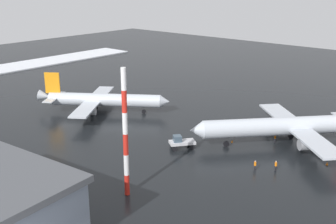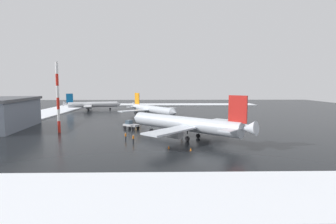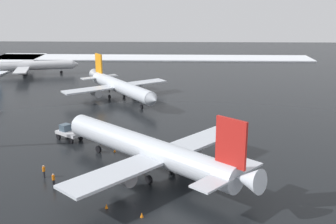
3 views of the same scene
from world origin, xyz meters
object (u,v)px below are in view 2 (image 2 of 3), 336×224
at_px(traffic_cone_near_nose, 161,131).
at_px(ground_crew_near_tug, 133,138).
at_px(ground_crew_beside_wing, 126,136).
at_px(antenna_mast, 58,98).
at_px(traffic_cone_mid_line, 169,147).
at_px(pushback_tug, 131,125).
at_px(airplane_far_rear, 186,124).
at_px(airplane_distant_tail, 92,105).
at_px(airplane_parked_starboard, 152,109).
at_px(ground_crew_mid_apron, 182,133).
at_px(traffic_cone_wingtip_side, 191,149).

bearing_deg(traffic_cone_near_nose, ground_crew_near_tug, -26.24).
bearing_deg(ground_crew_beside_wing, antenna_mast, -67.13).
bearing_deg(traffic_cone_mid_line, pushback_tug, -155.78).
distance_m(airplane_far_rear, airplane_distant_tail, 80.08).
relative_size(airplane_distant_tail, ground_crew_beside_wing, 16.03).
height_order(pushback_tug, ground_crew_near_tug, pushback_tug).
relative_size(airplane_parked_starboard, pushback_tug, 5.27).
bearing_deg(pushback_tug, ground_crew_mid_apron, 176.17).
height_order(antenna_mast, traffic_cone_wingtip_side, antenna_mast).
height_order(ground_crew_near_tug, antenna_mast, antenna_mast).
bearing_deg(traffic_cone_wingtip_side, ground_crew_mid_apron, -176.66).
xyz_separation_m(pushback_tug, antenna_mast, (4.94, -18.18, 7.92)).
distance_m(airplane_far_rear, antenna_mast, 34.14).
bearing_deg(airplane_distant_tail, ground_crew_beside_wing, -82.97).
distance_m(airplane_distant_tail, ground_crew_near_tug, 78.72).
distance_m(airplane_parked_starboard, traffic_cone_wingtip_side, 52.81).
distance_m(airplane_far_rear, pushback_tug, 19.68).
height_order(airplane_distant_tail, pushback_tug, airplane_distant_tail).
bearing_deg(airplane_far_rear, traffic_cone_mid_line, 108.09).
bearing_deg(airplane_distant_tail, ground_crew_near_tug, -82.23).
distance_m(ground_crew_near_tug, antenna_mast, 25.61).
bearing_deg(pushback_tug, traffic_cone_wingtip_side, 156.82).
relative_size(airplane_far_rear, traffic_cone_near_nose, 51.74).
xyz_separation_m(pushback_tug, ground_crew_mid_apron, (11.57, 13.67, -0.31)).
distance_m(ground_crew_beside_wing, antenna_mast, 22.76).
distance_m(antenna_mast, traffic_cone_near_nose, 28.15).
bearing_deg(airplane_parked_starboard, ground_crew_mid_apron, -22.13).
relative_size(airplane_parked_starboard, ground_crew_mid_apron, 15.44).
bearing_deg(airplane_parked_starboard, traffic_cone_mid_line, -28.78).
distance_m(antenna_mast, traffic_cone_wingtip_side, 39.10).
xyz_separation_m(ground_crew_near_tug, ground_crew_mid_apron, (-5.78, 11.01, 0.00)).
distance_m(ground_crew_near_tug, ground_crew_mid_apron, 12.43).
xyz_separation_m(airplane_parked_starboard, airplane_distant_tail, (-28.73, -30.70, -0.27)).
bearing_deg(ground_crew_near_tug, traffic_cone_wingtip_side, -99.82).
relative_size(airplane_far_rear, ground_crew_near_tug, 16.64).
bearing_deg(traffic_cone_near_nose, traffic_cone_mid_line, 5.70).
bearing_deg(traffic_cone_wingtip_side, ground_crew_near_tug, -121.62).
height_order(airplane_distant_tail, traffic_cone_mid_line, airplane_distant_tail).
distance_m(ground_crew_mid_apron, antenna_mast, 33.56).
bearing_deg(traffic_cone_near_nose, airplane_parked_starboard, -173.53).
bearing_deg(pushback_tug, airplane_far_rear, 174.03).
xyz_separation_m(ground_crew_near_tug, traffic_cone_near_nose, (-11.88, 5.86, -0.70)).
bearing_deg(airplane_far_rear, traffic_cone_wingtip_side, 131.67).
height_order(airplane_far_rear, traffic_cone_wingtip_side, airplane_far_rear).
height_order(ground_crew_beside_wing, traffic_cone_wingtip_side, ground_crew_beside_wing).
height_order(ground_crew_beside_wing, antenna_mast, antenna_mast).
bearing_deg(antenna_mast, traffic_cone_near_nose, 88.88).
xyz_separation_m(ground_crew_mid_apron, traffic_cone_mid_line, (11.20, -3.43, -0.70)).
relative_size(airplane_far_rear, airplane_distant_tail, 1.04).
bearing_deg(ground_crew_near_tug, airplane_distant_tail, 43.07).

